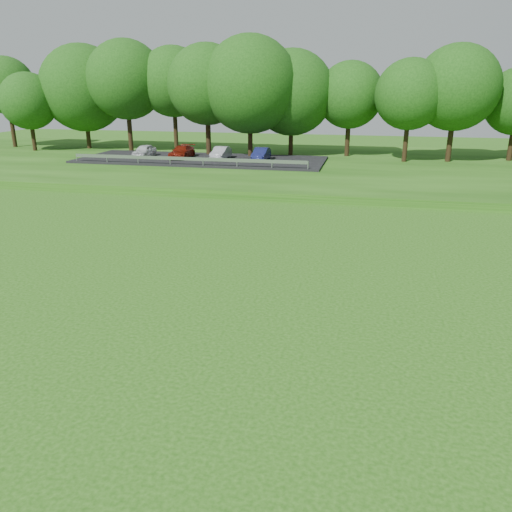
# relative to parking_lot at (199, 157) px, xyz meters

# --- Properties ---
(berm) EXTENTS (130.00, 30.00, 0.60)m
(berm) POSITION_rel_parking_lot_xyz_m (24.12, 1.22, -0.68)
(berm) COLOR #1C480D
(berm) RESTS_ON ground
(walking_path) EXTENTS (130.00, 1.60, 0.04)m
(walking_path) POSITION_rel_parking_lot_xyz_m (24.12, -12.78, -0.96)
(walking_path) COLOR gray
(walking_path) RESTS_ON ground
(treeline) EXTENTS (104.00, 7.00, 15.00)m
(treeline) POSITION_rel_parking_lot_xyz_m (24.12, 5.22, 7.12)
(treeline) COLOR #16400E
(treeline) RESTS_ON berm
(parking_lot) EXTENTS (24.00, 9.00, 1.38)m
(parking_lot) POSITION_rel_parking_lot_xyz_m (0.00, 0.00, 0.00)
(parking_lot) COLOR black
(parking_lot) RESTS_ON berm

